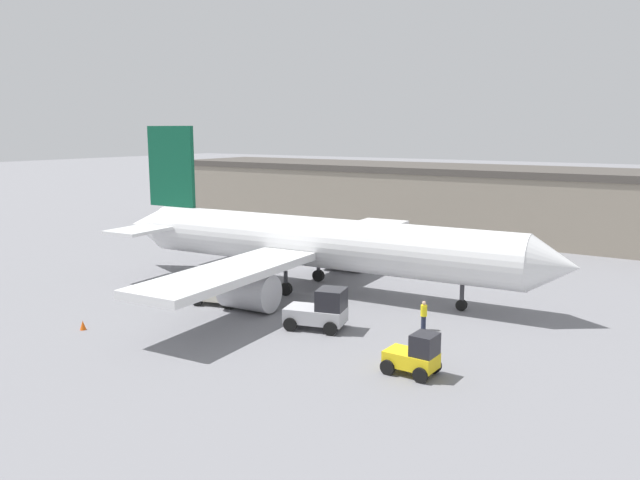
% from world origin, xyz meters
% --- Properties ---
extents(ground_plane, '(400.00, 400.00, 0.00)m').
position_xyz_m(ground_plane, '(0.00, 0.00, 0.00)').
color(ground_plane, slate).
extents(terminal_building, '(81.29, 12.64, 7.44)m').
position_xyz_m(terminal_building, '(2.96, 30.44, 3.73)').
color(terminal_building, gray).
rests_on(terminal_building, ground_plane).
extents(airplane, '(35.72, 31.72, 11.71)m').
position_xyz_m(airplane, '(-0.99, -0.07, 3.38)').
color(airplane, silver).
rests_on(airplane, ground_plane).
extents(ground_crew_worker, '(0.38, 0.38, 1.72)m').
position_xyz_m(ground_crew_worker, '(9.93, -4.24, 0.91)').
color(ground_crew_worker, '#1E2338').
rests_on(ground_crew_worker, ground_plane).
extents(baggage_tug, '(3.80, 2.88, 2.44)m').
position_xyz_m(baggage_tug, '(4.89, -7.36, 1.13)').
color(baggage_tug, '#B2B2B7').
rests_on(baggage_tug, ground_plane).
extents(belt_loader_truck, '(3.46, 2.80, 2.07)m').
position_xyz_m(belt_loader_truck, '(-3.49, -6.53, 0.99)').
color(belt_loader_truck, beige).
rests_on(belt_loader_truck, ground_plane).
extents(pushback_tug, '(2.46, 1.75, 2.08)m').
position_xyz_m(pushback_tug, '(12.36, -10.67, 0.94)').
color(pushback_tug, yellow).
rests_on(pushback_tug, ground_plane).
extents(safety_cone_near, '(0.36, 0.36, 0.55)m').
position_xyz_m(safety_cone_near, '(-6.51, -15.03, 0.28)').
color(safety_cone_near, '#EF590F').
rests_on(safety_cone_near, ground_plane).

